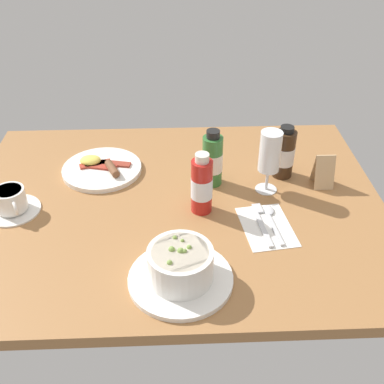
# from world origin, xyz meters

# --- Properties ---
(ground_plane) EXTENTS (1.10, 0.84, 0.03)m
(ground_plane) POSITION_xyz_m (0.00, 0.00, -0.01)
(ground_plane) COLOR #9E6B3D
(porridge_bowl) EXTENTS (0.23, 0.23, 0.09)m
(porridge_bowl) POSITION_xyz_m (0.01, -0.28, 0.04)
(porridge_bowl) COLOR white
(porridge_bowl) RESTS_ON ground_plane
(cutlery_setting) EXTENTS (0.14, 0.18, 0.01)m
(cutlery_setting) POSITION_xyz_m (0.23, -0.10, 0.00)
(cutlery_setting) COLOR white
(cutlery_setting) RESTS_ON ground_plane
(coffee_cup) EXTENTS (0.14, 0.14, 0.07)m
(coffee_cup) POSITION_xyz_m (-0.41, -0.02, 0.03)
(coffee_cup) COLOR white
(coffee_cup) RESTS_ON ground_plane
(wine_glass) EXTENTS (0.06, 0.06, 0.18)m
(wine_glass) POSITION_xyz_m (0.25, 0.05, 0.11)
(wine_glass) COLOR white
(wine_glass) RESTS_ON ground_plane
(sauce_bottle_brown) EXTENTS (0.06, 0.06, 0.15)m
(sauce_bottle_brown) POSITION_xyz_m (0.31, 0.12, 0.07)
(sauce_bottle_brown) COLOR #382314
(sauce_bottle_brown) RESTS_ON ground_plane
(sauce_bottle_green) EXTENTS (0.06, 0.06, 0.16)m
(sauce_bottle_green) POSITION_xyz_m (0.11, 0.09, 0.07)
(sauce_bottle_green) COLOR #337233
(sauce_bottle_green) RESTS_ON ground_plane
(sauce_bottle_red) EXTENTS (0.05, 0.05, 0.17)m
(sauce_bottle_red) POSITION_xyz_m (0.07, -0.03, 0.08)
(sauce_bottle_red) COLOR #B21E19
(sauce_bottle_red) RESTS_ON ground_plane
(breakfast_plate) EXTENTS (0.23, 0.23, 0.04)m
(breakfast_plate) POSITION_xyz_m (-0.21, 0.16, 0.01)
(breakfast_plate) COLOR white
(breakfast_plate) RESTS_ON ground_plane
(menu_card) EXTENTS (0.05, 0.05, 0.10)m
(menu_card) POSITION_xyz_m (0.41, 0.07, 0.05)
(menu_card) COLOR tan
(menu_card) RESTS_ON ground_plane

